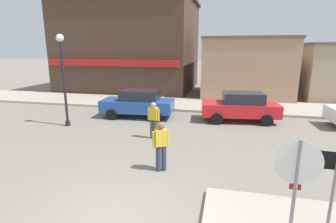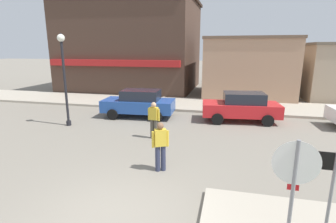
{
  "view_description": "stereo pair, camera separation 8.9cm",
  "coord_description": "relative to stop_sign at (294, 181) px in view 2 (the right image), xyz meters",
  "views": [
    {
      "loc": [
        2.46,
        -4.9,
        3.84
      ],
      "look_at": [
        0.31,
        4.5,
        1.5
      ],
      "focal_mm": 28.0,
      "sensor_mm": 36.0,
      "label": 1
    },
    {
      "loc": [
        2.54,
        -4.88,
        3.84
      ],
      "look_at": [
        0.31,
        4.5,
        1.5
      ],
      "focal_mm": 28.0,
      "sensor_mm": 36.0,
      "label": 2
    }
  ],
  "objects": [
    {
      "name": "ground_plane",
      "position": [
        -3.76,
        0.21,
        -1.52
      ],
      "size": [
        160.0,
        160.0,
        0.0
      ],
      "primitive_type": "plane",
      "color": "gray"
    },
    {
      "name": "kerb_far",
      "position": [
        -3.76,
        12.83,
        -1.44
      ],
      "size": [
        80.0,
        4.0,
        0.15
      ],
      "primitive_type": "cube",
      "color": "#A89E8C",
      "rests_on": "ground"
    },
    {
      "name": "stop_sign",
      "position": [
        0.0,
        0.0,
        0.0
      ],
      "size": [
        0.82,
        0.08,
        2.3
      ],
      "color": "gray",
      "rests_on": "ground"
    },
    {
      "name": "one_way_sign",
      "position": [
        0.69,
        0.19,
        -0.19
      ],
      "size": [
        0.6,
        0.06,
        2.1
      ],
      "color": "gray",
      "rests_on": "ground"
    },
    {
      "name": "lamp_post",
      "position": [
        -9.1,
        6.64,
        1.44
      ],
      "size": [
        0.36,
        0.36,
        4.54
      ],
      "color": "black",
      "rests_on": "ground"
    },
    {
      "name": "parked_car_nearest",
      "position": [
        -6.17,
        9.08,
        -0.71
      ],
      "size": [
        4.09,
        2.06,
        1.56
      ],
      "color": "#234C9E",
      "rests_on": "ground"
    },
    {
      "name": "parked_car_second",
      "position": [
        -0.56,
        9.49,
        -0.71
      ],
      "size": [
        4.16,
        2.21,
        1.56
      ],
      "color": "red",
      "rests_on": "ground"
    },
    {
      "name": "pedestrian_crossing_near",
      "position": [
        -3.24,
        2.82,
        -0.65
      ],
      "size": [
        0.53,
        0.36,
        1.61
      ],
      "color": "#2D334C",
      "rests_on": "ground"
    },
    {
      "name": "pedestrian_crossing_far",
      "position": [
        -4.32,
        5.75,
        -0.65
      ],
      "size": [
        0.56,
        0.27,
        1.61
      ],
      "color": "#4C473D",
      "rests_on": "ground"
    },
    {
      "name": "building_corner_shop",
      "position": [
        -10.34,
        19.51,
        2.57
      ],
      "size": [
        11.86,
        9.88,
        8.16
      ],
      "color": "#473328",
      "rests_on": "ground"
    },
    {
      "name": "building_storefront_left_near",
      "position": [
        0.1,
        17.68,
        0.82
      ],
      "size": [
        6.74,
        6.79,
        4.67
      ],
      "color": "tan",
      "rests_on": "ground"
    }
  ]
}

